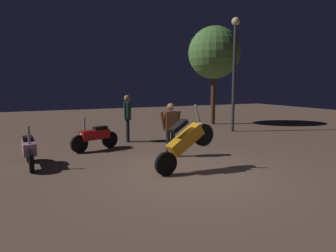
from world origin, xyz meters
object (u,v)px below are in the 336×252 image
(motorcycle_red_parked_right, at_px, (95,137))
(streetlamp_near, at_px, (235,60))
(person_bystander_far, at_px, (171,125))
(motorcycle_orange_foreground, at_px, (185,142))
(person_rider_beside, at_px, (127,114))
(motorcycle_pink_parked_left, at_px, (29,150))

(motorcycle_red_parked_right, distance_m, streetlamp_near, 7.09)
(person_bystander_far, bearing_deg, streetlamp_near, 125.61)
(motorcycle_orange_foreground, relative_size, person_bystander_far, 1.05)
(motorcycle_orange_foreground, distance_m, person_rider_beside, 4.23)
(streetlamp_near, bearing_deg, motorcycle_red_parked_right, -169.02)
(person_bystander_far, height_order, streetlamp_near, streetlamp_near)
(motorcycle_pink_parked_left, xyz_separation_m, person_rider_beside, (3.29, 2.13, 0.60))
(motorcycle_pink_parked_left, xyz_separation_m, streetlamp_near, (8.34, 2.48, 2.74))
(motorcycle_pink_parked_left, distance_m, motorcycle_red_parked_right, 2.28)
(motorcycle_red_parked_right, xyz_separation_m, person_rider_beside, (1.37, 0.89, 0.60))
(person_rider_beside, bearing_deg, person_bystander_far, 112.12)
(motorcycle_pink_parked_left, height_order, person_rider_beside, person_rider_beside)
(motorcycle_pink_parked_left, bearing_deg, streetlamp_near, 102.28)
(motorcycle_orange_foreground, distance_m, streetlamp_near, 7.13)
(motorcycle_pink_parked_left, height_order, motorcycle_red_parked_right, same)
(streetlamp_near, bearing_deg, motorcycle_orange_foreground, -136.97)
(motorcycle_pink_parked_left, distance_m, person_bystander_far, 3.84)
(motorcycle_pink_parked_left, distance_m, streetlamp_near, 9.12)
(motorcycle_pink_parked_left, height_order, streetlamp_near, streetlamp_near)
(motorcycle_pink_parked_left, height_order, person_bystander_far, person_bystander_far)
(motorcycle_orange_foreground, distance_m, motorcycle_pink_parked_left, 4.04)
(motorcycle_red_parked_right, bearing_deg, motorcycle_orange_foreground, 96.28)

